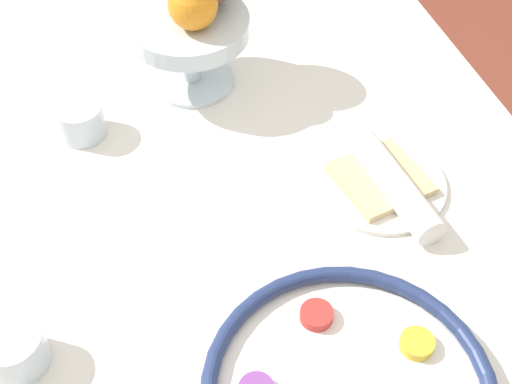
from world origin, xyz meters
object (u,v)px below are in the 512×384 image
at_px(orange_fruit, 193,5).
at_px(cup_far, 15,349).
at_px(bread_plate, 380,182).
at_px(napkin_roll, 395,185).
at_px(cup_mid, 80,120).
at_px(fruit_stand, 189,34).

xyz_separation_m(orange_fruit, cup_far, (-0.42, 0.33, -0.14)).
bearing_deg(bread_plate, napkin_roll, -156.37).
xyz_separation_m(orange_fruit, bread_plate, (-0.29, -0.20, -0.16)).
height_order(orange_fruit, cup_mid, orange_fruit).
bearing_deg(fruit_stand, napkin_roll, -147.28).
height_order(fruit_stand, orange_fruit, orange_fruit).
relative_size(bread_plate, cup_far, 2.59).
relative_size(cup_mid, cup_far, 1.00).
distance_m(fruit_stand, bread_plate, 0.38).
distance_m(bread_plate, cup_far, 0.55).
bearing_deg(cup_mid, fruit_stand, -70.28).
height_order(cup_mid, cup_far, same).
bearing_deg(orange_fruit, napkin_roll, -145.89).
height_order(orange_fruit, bread_plate, orange_fruit).
relative_size(orange_fruit, cup_mid, 1.01).
relative_size(bread_plate, napkin_roll, 0.97).
xyz_separation_m(orange_fruit, napkin_roll, (-0.31, -0.21, -0.14)).
xyz_separation_m(bread_plate, cup_mid, (0.24, 0.40, 0.02)).
bearing_deg(cup_mid, bread_plate, -121.12).
xyz_separation_m(bread_plate, napkin_roll, (-0.02, -0.01, 0.01)).
height_order(fruit_stand, cup_far, fruit_stand).
distance_m(bread_plate, cup_mid, 0.47).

